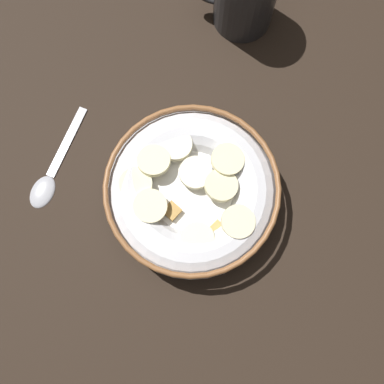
% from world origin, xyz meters
% --- Properties ---
extents(ground_plane, '(1.03, 1.03, 0.02)m').
position_xyz_m(ground_plane, '(0.00, 0.00, -0.01)').
color(ground_plane, black).
extents(cereal_bowl, '(0.19, 0.19, 0.06)m').
position_xyz_m(cereal_bowl, '(0.00, 0.00, 0.03)').
color(cereal_bowl, silver).
rests_on(cereal_bowl, ground_plane).
extents(spoon, '(0.04, 0.13, 0.01)m').
position_xyz_m(spoon, '(0.17, 0.01, 0.00)').
color(spoon, '#A5A5AD').
rests_on(spoon, ground_plane).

